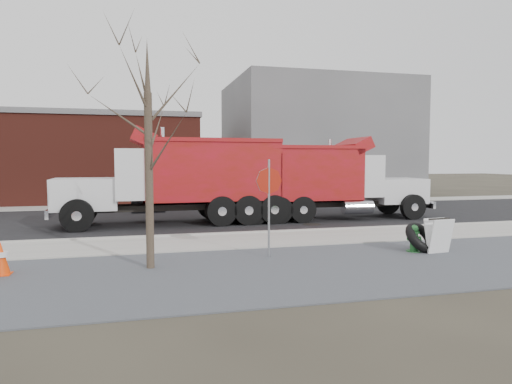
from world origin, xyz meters
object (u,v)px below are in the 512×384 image
object	(u,v)px
fire_hydrant	(414,240)
truck_tire	(420,237)
sandwich_board	(439,235)
dump_truck_red_b	(182,176)
dump_truck_red_a	(323,178)
stop_sign	(269,190)

from	to	relation	value
fire_hydrant	truck_tire	size ratio (longest dim) A/B	0.65
fire_hydrant	sandwich_board	distance (m)	0.63
sandwich_board	dump_truck_red_b	distance (m)	9.72
sandwich_board	dump_truck_red_a	world-z (taller)	dump_truck_red_a
sandwich_board	stop_sign	bearing A→B (deg)	165.86
fire_hydrant	stop_sign	bearing A→B (deg)	166.49
stop_sign	truck_tire	bearing A→B (deg)	13.50
fire_hydrant	stop_sign	size ratio (longest dim) A/B	0.30
truck_tire	sandwich_board	distance (m)	0.48
sandwich_board	dump_truck_red_b	size ratio (longest dim) A/B	0.11
stop_sign	dump_truck_red_b	size ratio (longest dim) A/B	0.29
dump_truck_red_b	fire_hydrant	bearing A→B (deg)	126.27
fire_hydrant	dump_truck_red_a	bearing A→B (deg)	78.27
sandwich_board	dump_truck_red_a	bearing A→B (deg)	85.36
stop_sign	dump_truck_red_a	xyz separation A→B (m)	(4.33, 6.81, -0.00)
dump_truck_red_a	dump_truck_red_b	xyz separation A→B (m)	(-5.89, 0.01, 0.13)
fire_hydrant	sandwich_board	bearing A→B (deg)	-41.86
fire_hydrant	dump_truck_red_b	xyz separation A→B (m)	(-5.56, 7.14, 1.52)
fire_hydrant	sandwich_board	world-z (taller)	sandwich_board
dump_truck_red_a	stop_sign	bearing A→B (deg)	-120.80
dump_truck_red_b	truck_tire	bearing A→B (deg)	127.20
stop_sign	sandwich_board	bearing A→B (deg)	9.62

